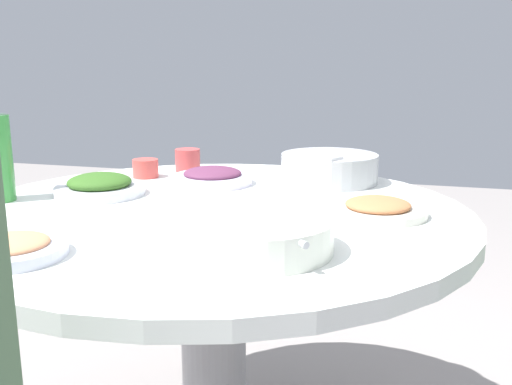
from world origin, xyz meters
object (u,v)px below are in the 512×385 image
object	(u,v)px
dish_eggplant	(213,177)
dish_shrimp	(11,248)
tea_cup_far	(146,168)
soup_bowl	(257,235)
rice_bowl	(329,167)
tea_cup_near	(188,160)
dish_tofu_braise	(378,208)
round_dining_table	(212,267)
dish_greens	(100,186)

from	to	relation	value
dish_eggplant	dish_shrimp	xyz separation A→B (m)	(-0.13, -0.67, -0.00)
tea_cup_far	dish_shrimp	bearing A→B (deg)	-82.61
soup_bowl	rice_bowl	bearing A→B (deg)	86.94
tea_cup_near	tea_cup_far	size ratio (longest dim) A/B	1.03
dish_tofu_braise	tea_cup_near	size ratio (longest dim) A/B	2.82
rice_bowl	dish_eggplant	xyz separation A→B (m)	(-0.31, -0.11, -0.02)
round_dining_table	rice_bowl	distance (m)	0.47
dish_shrimp	tea_cup_far	xyz separation A→B (m)	(-0.09, 0.71, 0.01)
round_dining_table	dish_tofu_braise	world-z (taller)	dish_tofu_braise
dish_eggplant	tea_cup_near	world-z (taller)	tea_cup_near
dish_greens	dish_eggplant	size ratio (longest dim) A/B	1.03
tea_cup_near	rice_bowl	bearing A→B (deg)	-6.71
rice_bowl	tea_cup_far	world-z (taller)	rice_bowl
round_dining_table	tea_cup_near	size ratio (longest dim) A/B	15.53
dish_tofu_braise	tea_cup_far	world-z (taller)	tea_cup_far
round_dining_table	rice_bowl	xyz separation A→B (m)	(0.22, 0.37, 0.19)
dish_shrimp	dish_tofu_braise	world-z (taller)	dish_tofu_braise
dish_greens	tea_cup_far	size ratio (longest dim) A/B	3.03
round_dining_table	tea_cup_near	distance (m)	0.51
round_dining_table	soup_bowl	xyz separation A→B (m)	(0.18, -0.27, 0.17)
dish_greens	dish_eggplant	xyz separation A→B (m)	(0.23, 0.20, -0.00)
soup_bowl	dish_tofu_braise	size ratio (longest dim) A/B	1.26
dish_shrimp	rice_bowl	bearing A→B (deg)	60.89
dish_eggplant	tea_cup_near	distance (m)	0.21
dish_greens	dish_shrimp	size ratio (longest dim) A/B	1.17
rice_bowl	dish_shrimp	world-z (taller)	rice_bowl
dish_shrimp	tea_cup_near	bearing A→B (deg)	90.77
tea_cup_far	dish_greens	bearing A→B (deg)	-92.46
dish_greens	tea_cup_near	world-z (taller)	tea_cup_near
dish_tofu_braise	round_dining_table	bearing A→B (deg)	-174.13
soup_bowl	tea_cup_far	size ratio (longest dim) A/B	3.66
round_dining_table	dish_shrimp	distance (m)	0.50
round_dining_table	dish_shrimp	size ratio (longest dim) A/B	6.17
dish_shrimp	tea_cup_near	size ratio (longest dim) A/B	2.52
tea_cup_near	round_dining_table	bearing A→B (deg)	-61.38
soup_bowl	tea_cup_far	xyz separation A→B (m)	(-0.49, 0.56, -0.00)
soup_bowl	dish_eggplant	xyz separation A→B (m)	(-0.27, 0.53, -0.01)
dish_greens	tea_cup_far	xyz separation A→B (m)	(0.01, 0.24, 0.00)
rice_bowl	dish_eggplant	distance (m)	0.33
soup_bowl	dish_eggplant	size ratio (longest dim) A/B	1.25
dish_tofu_braise	soup_bowl	bearing A→B (deg)	-121.79
dish_eggplant	tea_cup_near	xyz separation A→B (m)	(-0.14, 0.16, 0.01)
round_dining_table	soup_bowl	world-z (taller)	soup_bowl
dish_eggplant	dish_shrimp	distance (m)	0.68
rice_bowl	dish_tofu_braise	distance (m)	0.36
round_dining_table	tea_cup_far	distance (m)	0.46
dish_greens	dish_shrimp	xyz separation A→B (m)	(0.10, -0.47, -0.01)
rice_bowl	soup_bowl	size ratio (longest dim) A/B	0.99
rice_bowl	dish_shrimp	xyz separation A→B (m)	(-0.44, -0.78, -0.03)
rice_bowl	round_dining_table	bearing A→B (deg)	-120.79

